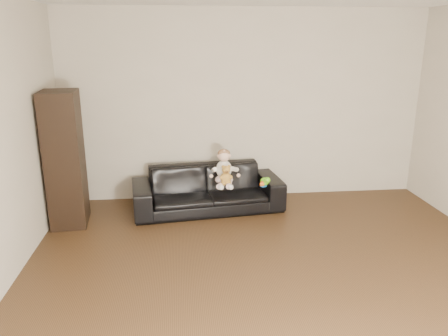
{
  "coord_description": "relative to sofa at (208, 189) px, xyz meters",
  "views": [
    {
      "loc": [
        -0.9,
        -3.2,
        2.2
      ],
      "look_at": [
        -0.35,
        2.16,
        0.59
      ],
      "focal_mm": 35.0,
      "sensor_mm": 36.0,
      "label": 1
    }
  ],
  "objects": [
    {
      "name": "wall_back",
      "position": [
        0.56,
        0.5,
        1.02
      ],
      "size": [
        5.0,
        0.0,
        5.0
      ],
      "primitive_type": "plane",
      "rotation": [
        1.57,
        0.0,
        0.0
      ],
      "color": "#B6AC99",
      "rests_on": "ground"
    },
    {
      "name": "baby",
      "position": [
        0.21,
        -0.11,
        0.3
      ],
      "size": [
        0.36,
        0.42,
        0.47
      ],
      "rotation": [
        0.0,
        0.0,
        -0.29
      ],
      "color": "silver",
      "rests_on": "sofa"
    },
    {
      "name": "toy_blue_disc",
      "position": [
        0.7,
        -0.23,
        0.1
      ],
      "size": [
        0.12,
        0.12,
        0.01
      ],
      "primitive_type": "cylinder",
      "rotation": [
        0.0,
        0.0,
        0.36
      ],
      "color": "blue",
      "rests_on": "sofa"
    },
    {
      "name": "toy_green",
      "position": [
        0.73,
        -0.17,
        0.14
      ],
      "size": [
        0.16,
        0.17,
        0.1
      ],
      "primitive_type": "ellipsoid",
      "rotation": [
        0.0,
        0.0,
        -0.32
      ],
      "color": "#64D719",
      "rests_on": "sofa"
    },
    {
      "name": "cabinet",
      "position": [
        -1.72,
        -0.27,
        0.53
      ],
      "size": [
        0.46,
        0.59,
        1.62
      ],
      "primitive_type": "cube",
      "rotation": [
        0.0,
        0.0,
        0.09
      ],
      "color": "black",
      "rests_on": "floor"
    },
    {
      "name": "teddy_bear",
      "position": [
        0.22,
        -0.25,
        0.26
      ],
      "size": [
        0.15,
        0.15,
        0.25
      ],
      "rotation": [
        0.0,
        0.0,
        -0.13
      ],
      "color": "#AF8032",
      "rests_on": "sofa"
    },
    {
      "name": "sofa",
      "position": [
        0.0,
        0.0,
        0.0
      ],
      "size": [
        2.02,
        0.99,
        0.57
      ],
      "primitive_type": "imported",
      "rotation": [
        0.0,
        0.0,
        0.12
      ],
      "color": "black",
      "rests_on": "floor"
    },
    {
      "name": "shelf_item",
      "position": [
        -1.7,
        -0.27,
        0.89
      ],
      "size": [
        0.2,
        0.27,
        0.28
      ],
      "primitive_type": "cube",
      "rotation": [
        0.0,
        0.0,
        0.09
      ],
      "color": "silver",
      "rests_on": "cabinet"
    },
    {
      "name": "floor",
      "position": [
        0.56,
        -2.25,
        -0.28
      ],
      "size": [
        5.5,
        5.5,
        0.0
      ],
      "primitive_type": "plane",
      "color": "#3F2916",
      "rests_on": "ground"
    },
    {
      "name": "toy_rattle",
      "position": [
        0.68,
        -0.24,
        0.12
      ],
      "size": [
        0.07,
        0.07,
        0.06
      ],
      "primitive_type": "sphere",
      "rotation": [
        0.0,
        0.0,
        0.02
      ],
      "color": "orange",
      "rests_on": "sofa"
    }
  ]
}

